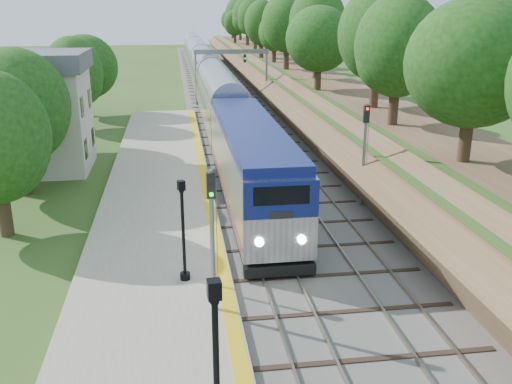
{
  "coord_description": "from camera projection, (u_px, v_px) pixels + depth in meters",
  "views": [
    {
      "loc": [
        -3.99,
        -9.97,
        10.94
      ],
      "look_at": [
        -0.5,
        14.47,
        2.8
      ],
      "focal_mm": 40.0,
      "sensor_mm": 36.0,
      "label": 1
    }
  ],
  "objects": [
    {
      "name": "trackbed",
      "position": [
        224.0,
        98.0,
        69.99
      ],
      "size": [
        9.5,
        170.0,
        0.28
      ],
      "color": "#4C4944",
      "rests_on": "ground"
    },
    {
      "name": "platform",
      "position": [
        156.0,
        238.0,
        27.62
      ],
      "size": [
        6.4,
        68.0,
        0.38
      ],
      "primitive_type": "cube",
      "color": "gray",
      "rests_on": "ground"
    },
    {
      "name": "yellow_stripe",
      "position": [
        214.0,
        231.0,
        27.94
      ],
      "size": [
        0.55,
        68.0,
        0.01
      ],
      "primitive_type": "cube",
      "color": "gold",
      "rests_on": "platform"
    },
    {
      "name": "embankment",
      "position": [
        291.0,
        81.0,
        70.52
      ],
      "size": [
        10.64,
        170.0,
        11.7
      ],
      "color": "brown",
      "rests_on": "ground"
    },
    {
      "name": "station_building",
      "position": [
        25.0,
        111.0,
        38.38
      ],
      "size": [
        8.6,
        6.6,
        8.0
      ],
      "color": "beige",
      "rests_on": "ground"
    },
    {
      "name": "signal_gantry",
      "position": [
        231.0,
        62.0,
        63.86
      ],
      "size": [
        8.4,
        0.38,
        6.2
      ],
      "color": "slate",
      "rests_on": "ground"
    },
    {
      "name": "trees_behind_platform",
      "position": [
        38.0,
        133.0,
        29.85
      ],
      "size": [
        7.82,
        53.32,
        7.21
      ],
      "color": "#332316",
      "rests_on": "ground"
    },
    {
      "name": "train",
      "position": [
        206.0,
        78.0,
        70.18
      ],
      "size": [
        3.09,
        102.8,
        4.54
      ],
      "color": "black",
      "rests_on": "trackbed"
    },
    {
      "name": "lamppost_far",
      "position": [
        183.0,
        237.0,
        22.45
      ],
      "size": [
        0.41,
        0.41,
        4.16
      ],
      "color": "black",
      "rests_on": "platform"
    },
    {
      "name": "signal_platform",
      "position": [
        212.0,
        226.0,
        19.8
      ],
      "size": [
        0.31,
        0.25,
        5.27
      ],
      "color": "slate",
      "rests_on": "platform"
    },
    {
      "name": "signal_farside",
      "position": [
        365.0,
        145.0,
        31.18
      ],
      "size": [
        0.32,
        0.25,
        5.78
      ],
      "color": "slate",
      "rests_on": "ground"
    }
  ]
}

